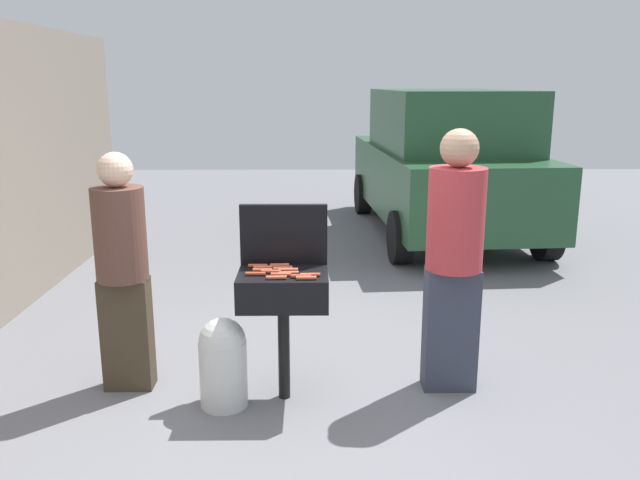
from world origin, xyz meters
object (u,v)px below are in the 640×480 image
object	(u,v)px
hot_dog_3	(281,275)
hot_dog_8	(256,274)
hot_dog_5	(271,272)
hot_dog_2	(288,270)
hot_dog_6	(306,278)
hot_dog_0	(276,278)
propane_tank	(223,361)
parked_minivan	(444,162)
hot_dog_10	(282,267)
hot_dog_9	(310,275)
hot_dog_12	(289,273)
hot_dog_4	(283,269)
person_right	(454,253)
bbq_grill	(283,293)
hot_dog_7	(301,276)
hot_dog_11	(280,265)
hot_dog_14	(258,266)
hot_dog_1	(263,270)
person_left	(122,264)
hot_dog_13	(263,267)

from	to	relation	value
hot_dog_3	hot_dog_8	bearing A→B (deg)	171.86
hot_dog_3	hot_dog_5	bearing A→B (deg)	132.72
hot_dog_2	hot_dog_6	world-z (taller)	same
hot_dog_0	hot_dog_5	xyz separation A→B (m)	(-0.04, 0.14, 0.00)
propane_tank	parked_minivan	world-z (taller)	parked_minivan
hot_dog_3	hot_dog_10	xyz separation A→B (m)	(0.00, 0.17, 0.00)
hot_dog_9	hot_dog_12	world-z (taller)	same
hot_dog_4	person_right	bearing A→B (deg)	4.15
bbq_grill	hot_dog_2	size ratio (longest dim) A/B	6.91
hot_dog_7	hot_dog_5	bearing A→B (deg)	150.89
hot_dog_7	hot_dog_11	bearing A→B (deg)	120.03
hot_dog_8	propane_tank	world-z (taller)	hot_dog_8
hot_dog_3	hot_dog_14	world-z (taller)	same
bbq_grill	hot_dog_12	size ratio (longest dim) A/B	6.91
bbq_grill	hot_dog_0	xyz separation A→B (m)	(-0.03, -0.15, 0.15)
hot_dog_11	person_right	xyz separation A→B (m)	(1.19, -0.00, 0.08)
hot_dog_0	person_right	distance (m)	1.24
hot_dog_6	hot_dog_14	size ratio (longest dim) A/B	1.00
hot_dog_0	propane_tank	bearing A→B (deg)	173.63
bbq_grill	hot_dog_9	xyz separation A→B (m)	(0.18, -0.09, 0.15)
bbq_grill	hot_dog_14	distance (m)	0.27
hot_dog_1	hot_dog_5	world-z (taller)	same
hot_dog_11	hot_dog_12	bearing A→B (deg)	-69.88
hot_dog_14	parked_minivan	xyz separation A→B (m)	(2.23, 4.81, 0.11)
person_right	hot_dog_11	bearing A→B (deg)	-9.49
hot_dog_10	hot_dog_14	distance (m)	0.18
hot_dog_1	hot_dog_10	world-z (taller)	same
hot_dog_1	hot_dog_11	distance (m)	0.16
hot_dog_6	hot_dog_10	distance (m)	0.29
hot_dog_14	person_left	size ratio (longest dim) A/B	0.08
hot_dog_11	person_right	size ratio (longest dim) A/B	0.07
hot_dog_1	hot_dog_11	world-z (taller)	same
hot_dog_8	hot_dog_13	world-z (taller)	same
propane_tank	person_left	xyz separation A→B (m)	(-0.71, 0.28, 0.59)
hot_dog_5	hot_dog_9	world-z (taller)	same
person_left	hot_dog_10	bearing A→B (deg)	-1.68
hot_dog_4	hot_dog_7	size ratio (longest dim) A/B	1.00
hot_dog_7	hot_dog_12	world-z (taller)	same
hot_dog_9	hot_dog_11	distance (m)	0.31
hot_dog_12	parked_minivan	distance (m)	5.38
hot_dog_4	hot_dog_13	xyz separation A→B (m)	(-0.14, 0.03, 0.00)
bbq_grill	hot_dog_2	distance (m)	0.16
hot_dog_4	propane_tank	xyz separation A→B (m)	(-0.40, -0.16, -0.59)
bbq_grill	hot_dog_10	distance (m)	0.18
hot_dog_6	person_right	size ratio (longest dim) A/B	0.07
hot_dog_13	hot_dog_10	bearing A→B (deg)	-0.47
hot_dog_13	propane_tank	size ratio (longest dim) A/B	0.21
bbq_grill	hot_dog_10	xyz separation A→B (m)	(-0.01, 0.09, 0.15)
hot_dog_2	hot_dog_14	bearing A→B (deg)	153.64
hot_dog_12	hot_dog_14	world-z (taller)	same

